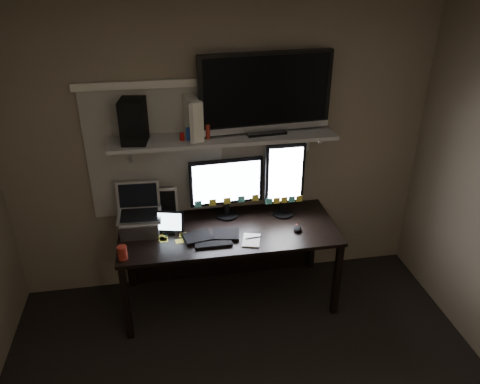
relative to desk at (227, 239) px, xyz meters
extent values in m
plane|color=silver|center=(0.00, -1.55, 1.95)|extent=(3.60, 3.60, 0.00)
plane|color=#736652|center=(0.00, 0.25, 0.70)|extent=(3.60, 0.00, 3.60)
cube|color=beige|center=(-0.55, 0.24, 0.75)|extent=(1.10, 0.02, 1.10)
cube|color=black|center=(0.00, -0.12, 0.16)|extent=(1.80, 0.75, 0.03)
cube|color=black|center=(0.00, 0.23, -0.20)|extent=(1.80, 0.02, 0.70)
cube|color=black|center=(-0.86, -0.46, -0.20)|extent=(0.05, 0.05, 0.70)
cube|color=black|center=(0.86, -0.46, -0.20)|extent=(0.05, 0.05, 0.70)
cube|color=black|center=(-0.86, 0.21, -0.20)|extent=(0.05, 0.05, 0.70)
cube|color=black|center=(0.86, 0.21, -0.20)|extent=(0.05, 0.05, 0.70)
cube|color=#A9A8A4|center=(0.00, 0.08, 0.91)|extent=(1.80, 0.35, 0.03)
cube|color=black|center=(0.02, 0.10, 0.45)|extent=(0.63, 0.10, 0.55)
cube|color=black|center=(0.51, 0.04, 0.51)|extent=(0.34, 0.07, 0.67)
cube|color=black|center=(-0.15, -0.22, 0.19)|extent=(0.45, 0.18, 0.03)
ellipsoid|color=black|center=(0.56, -0.24, 0.20)|extent=(0.09, 0.12, 0.04)
cube|color=white|center=(0.15, -0.33, 0.18)|extent=(0.18, 0.22, 0.01)
cube|color=black|center=(-0.48, -0.10, 0.28)|extent=(0.25, 0.15, 0.20)
cube|color=black|center=(-0.53, 0.16, 0.32)|extent=(0.23, 0.13, 0.28)
cube|color=silver|center=(-0.72, -0.05, 0.37)|extent=(0.36, 0.30, 0.39)
cylinder|color=maroon|center=(-0.84, -0.40, 0.23)|extent=(0.09, 0.09, 0.11)
cube|color=black|center=(0.34, 0.10, 1.25)|extent=(1.08, 0.28, 0.64)
cube|color=silver|center=(-0.23, 0.09, 1.08)|extent=(0.14, 0.27, 0.31)
cube|color=black|center=(-0.69, 0.06, 1.09)|extent=(0.21, 0.25, 0.33)
camera|label=1|loc=(-0.46, -3.39, 2.25)|focal=35.00mm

